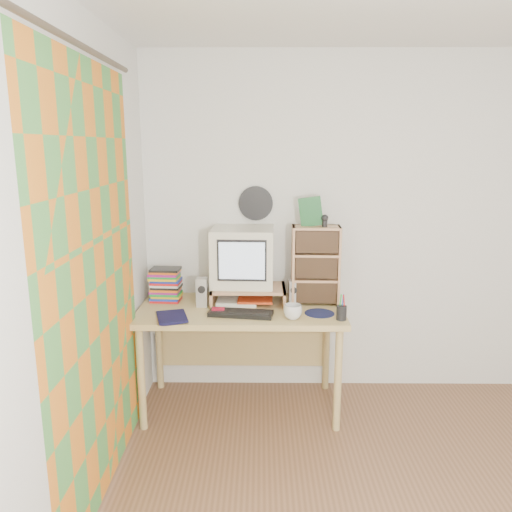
{
  "coord_description": "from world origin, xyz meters",
  "views": [
    {
      "loc": [
        -0.89,
        -1.9,
        1.84
      ],
      "look_at": [
        -0.92,
        1.33,
        1.13
      ],
      "focal_mm": 35.0,
      "sensor_mm": 36.0,
      "label": 1
    }
  ],
  "objects_px": {
    "mug": "(293,312)",
    "diary": "(157,317)",
    "crt_monitor": "(243,257)",
    "cd_rack": "(316,265)",
    "keyboard": "(241,313)",
    "dvd_stack": "(166,281)",
    "desk": "(241,323)"
  },
  "relations": [
    {
      "from": "cd_rack",
      "to": "mug",
      "type": "bearing_deg",
      "value": -115.95
    },
    {
      "from": "crt_monitor",
      "to": "keyboard",
      "type": "relative_size",
      "value": 1.02
    },
    {
      "from": "diary",
      "to": "cd_rack",
      "type": "bearing_deg",
      "value": 3.49
    },
    {
      "from": "crt_monitor",
      "to": "mug",
      "type": "height_order",
      "value": "crt_monitor"
    },
    {
      "from": "mug",
      "to": "dvd_stack",
      "type": "bearing_deg",
      "value": 157.1
    },
    {
      "from": "cd_rack",
      "to": "crt_monitor",
      "type": "bearing_deg",
      "value": 177.25
    },
    {
      "from": "desk",
      "to": "cd_rack",
      "type": "distance_m",
      "value": 0.66
    },
    {
      "from": "keyboard",
      "to": "cd_rack",
      "type": "xyz_separation_m",
      "value": [
        0.51,
        0.27,
        0.26
      ]
    },
    {
      "from": "desk",
      "to": "crt_monitor",
      "type": "relative_size",
      "value": 3.27
    },
    {
      "from": "crt_monitor",
      "to": "desk",
      "type": "bearing_deg",
      "value": -94.36
    },
    {
      "from": "keyboard",
      "to": "desk",
      "type": "bearing_deg",
      "value": 100.1
    },
    {
      "from": "crt_monitor",
      "to": "keyboard",
      "type": "xyz_separation_m",
      "value": [
        -0.0,
        -0.31,
        -0.31
      ]
    },
    {
      "from": "diary",
      "to": "crt_monitor",
      "type": "bearing_deg",
      "value": 21.56
    },
    {
      "from": "desk",
      "to": "dvd_stack",
      "type": "bearing_deg",
      "value": 170.94
    },
    {
      "from": "cd_rack",
      "to": "diary",
      "type": "bearing_deg",
      "value": -158.78
    },
    {
      "from": "cd_rack",
      "to": "mug",
      "type": "relative_size",
      "value": 4.61
    },
    {
      "from": "cd_rack",
      "to": "diary",
      "type": "distance_m",
      "value": 1.13
    },
    {
      "from": "mug",
      "to": "diary",
      "type": "xyz_separation_m",
      "value": [
        -0.87,
        -0.03,
        -0.02
      ]
    },
    {
      "from": "mug",
      "to": "diary",
      "type": "height_order",
      "value": "mug"
    },
    {
      "from": "diary",
      "to": "dvd_stack",
      "type": "bearing_deg",
      "value": 76.92
    },
    {
      "from": "crt_monitor",
      "to": "dvd_stack",
      "type": "bearing_deg",
      "value": -177.58
    },
    {
      "from": "crt_monitor",
      "to": "keyboard",
      "type": "height_order",
      "value": "crt_monitor"
    },
    {
      "from": "desk",
      "to": "keyboard",
      "type": "relative_size",
      "value": 3.34
    },
    {
      "from": "keyboard",
      "to": "dvd_stack",
      "type": "bearing_deg",
      "value": 158.56
    },
    {
      "from": "keyboard",
      "to": "mug",
      "type": "relative_size",
      "value": 3.52
    },
    {
      "from": "desk",
      "to": "mug",
      "type": "height_order",
      "value": "mug"
    },
    {
      "from": "mug",
      "to": "cd_rack",
      "type": "bearing_deg",
      "value": 62.12
    },
    {
      "from": "keyboard",
      "to": "dvd_stack",
      "type": "distance_m",
      "value": 0.65
    },
    {
      "from": "mug",
      "to": "diary",
      "type": "distance_m",
      "value": 0.87
    },
    {
      "from": "crt_monitor",
      "to": "cd_rack",
      "type": "relative_size",
      "value": 0.78
    },
    {
      "from": "keyboard",
      "to": "diary",
      "type": "relative_size",
      "value": 1.87
    },
    {
      "from": "crt_monitor",
      "to": "cd_rack",
      "type": "bearing_deg",
      "value": -2.3
    }
  ]
}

